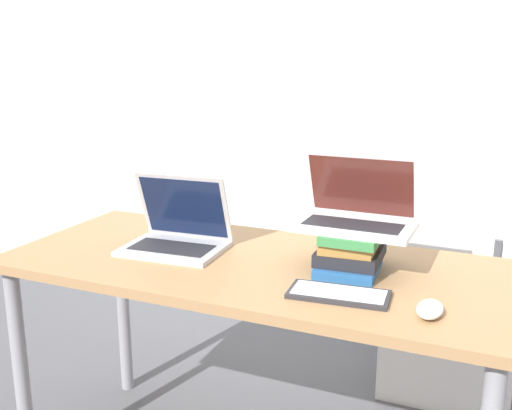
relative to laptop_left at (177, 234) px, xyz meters
name	(u,v)px	position (x,y,z in m)	size (l,w,h in m)	color
wall_back	(361,62)	(0.28, 1.24, 0.54)	(8.00, 0.05, 2.70)	silver
desk	(254,287)	(0.28, -0.01, -0.14)	(1.55, 0.69, 0.76)	#9E754C
laptop_left	(177,234)	(0.00, 0.00, 0.00)	(0.33, 0.26, 0.24)	#B2B2B7
book_stack	(351,251)	(0.57, 0.03, 0.01)	(0.19, 0.24, 0.12)	#235693
laptop_on_books	(356,212)	(0.58, 0.06, 0.12)	(0.35, 0.22, 0.22)	silver
wireless_keyboard	(339,294)	(0.60, -0.18, -0.04)	(0.27, 0.14, 0.01)	#28282D
mouse	(430,309)	(0.83, -0.20, -0.03)	(0.06, 0.11, 0.03)	white
mini_fridge	(455,281)	(0.81, 0.87, -0.35)	(0.51, 0.56, 0.93)	white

